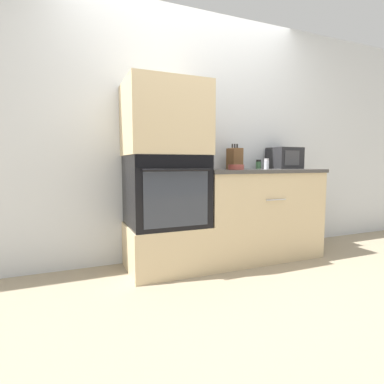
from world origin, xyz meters
TOP-DOWN VIEW (x-y plane):
  - ground_plane at (0.00, 0.00)m, footprint 12.00×12.00m
  - wall_back at (0.00, 0.63)m, footprint 8.00×0.05m
  - oven_cabinet_base at (-0.35, 0.30)m, footprint 0.69×0.60m
  - wall_oven at (-0.35, 0.30)m, footprint 0.67×0.64m
  - oven_cabinet_upper at (-0.35, 0.30)m, footprint 0.69×0.60m
  - counter_unit at (0.63, 0.30)m, footprint 1.28×0.63m
  - microwave at (1.07, 0.42)m, footprint 0.31×0.29m
  - knife_block at (0.45, 0.44)m, footprint 0.11×0.15m
  - bowl at (0.29, 0.14)m, footprint 0.15×0.15m
  - condiment_jar_near at (0.79, 0.51)m, footprint 0.06×0.06m
  - condiment_jar_mid at (0.10, 0.48)m, footprint 0.05×0.05m
  - condiment_jar_far at (0.72, 0.26)m, footprint 0.05×0.05m

SIDE VIEW (x-z plane):
  - ground_plane at x=0.00m, z-range 0.00..0.00m
  - oven_cabinet_base at x=-0.35m, z-range 0.00..0.41m
  - counter_unit at x=0.63m, z-range 0.00..0.91m
  - wall_oven at x=-0.35m, z-range 0.41..1.04m
  - bowl at x=0.29m, z-range 0.91..0.96m
  - condiment_jar_mid at x=0.10m, z-range 0.91..0.97m
  - condiment_jar_near at x=0.79m, z-range 0.91..1.01m
  - condiment_jar_far at x=0.72m, z-range 0.91..1.02m
  - knife_block at x=0.45m, z-range 0.89..1.15m
  - microwave at x=1.07m, z-range 0.91..1.14m
  - wall_back at x=0.00m, z-range 0.00..2.50m
  - oven_cabinet_upper at x=-0.35m, z-range 1.04..1.66m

